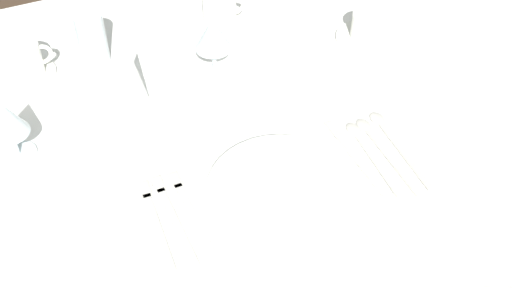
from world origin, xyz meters
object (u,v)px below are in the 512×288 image
Objects in this scene: coffee_cup_far at (24,60)px; napkin_folded at (131,74)px; spoon_tea at (393,140)px; coffee_cup_right at (220,10)px; drink_tumbler at (93,42)px; spoon_dessert at (380,146)px; fork_inner at (173,216)px; dinner_knife at (357,159)px; coffee_cup_left at (368,25)px; spoon_soup at (367,149)px; wine_glass_centre at (7,121)px; fork_outer at (189,208)px; fork_salad at (155,220)px; wine_glass_left at (211,37)px; dinner_plate at (282,191)px.

napkin_folded reaches higher than coffee_cup_far.
spoon_tea is 0.79m from coffee_cup_far.
coffee_cup_right is 0.85× the size of drink_tumbler.
coffee_cup_far is at bearing 140.41° from spoon_dessert.
dinner_knife is at bearing -0.89° from fork_inner.
spoon_tea is 0.33m from coffee_cup_left.
dinner_knife is 0.63m from drink_tumbler.
coffee_cup_far is at bearing -178.99° from coffee_cup_right.
spoon_soup is at bearing -49.24° from drink_tumbler.
wine_glass_centre is 0.31m from drink_tumbler.
drink_tumbler reaches higher than fork_outer.
coffee_cup_left is (0.18, 0.31, 0.04)m from spoon_soup.
fork_inner is at bearing -49.35° from wine_glass_centre.
fork_salad is 1.75× the size of drink_tumbler.
spoon_soup is at bearing 0.51° from fork_outer.
napkin_folded is at bearing -179.98° from coffee_cup_left.
fork_outer is at bearing -117.30° from wine_glass_left.
coffee_cup_right reaches higher than dinner_knife.
fork_salad is (-0.23, 0.03, -0.01)m from dinner_plate.
wine_glass_centre is (-0.63, 0.25, 0.09)m from spoon_soup.
dinner_knife is 0.97× the size of spoon_tea.
fork_inner is 1.47× the size of napkin_folded.
dinner_knife is 0.03m from spoon_soup.
fork_salad is at bearing -125.12° from wine_glass_left.
spoon_tea is 2.20× the size of coffee_cup_right.
napkin_folded reaches higher than fork_outer.
napkin_folded reaches higher than dinner_knife.
dinner_knife is (0.40, -0.01, 0.00)m from fork_salad.
coffee_cup_far is at bearing 105.13° from fork_salad.
dinner_plate is 0.17m from dinner_knife.
spoon_tea is at bearing -37.77° from coffee_cup_far.
fork_outer is 2.00× the size of coffee_cup_right.
coffee_cup_far is 0.41m from wine_glass_left.
spoon_tea is at bearing 1.49° from fork_inner.
dinner_plate is 1.24× the size of spoon_dessert.
coffee_cup_right is at bearing 62.93° from fork_outer.
fork_inner is at bearing -167.81° from fork_outer.
spoon_dessert is at bearing -8.09° from spoon_soup.
fork_salad is 0.46m from spoon_dessert.
spoon_tea is (0.49, 0.01, 0.00)m from fork_salad.
wine_glass_centre reaches higher than fork_salad.
spoon_dessert is 0.52m from napkin_folded.
coffee_cup_far reaches higher than fork_salad.
dinner_knife is at bearing -24.30° from wine_glass_centre.
dinner_plate is 0.52m from coffee_cup_left.
spoon_soup reaches higher than dinner_knife.
spoon_dessert is 0.35m from coffee_cup_left.
dinner_knife is at bearing -1.45° from fork_salad.
spoon_soup is (0.40, 0.01, 0.00)m from fork_inner.
coffee_cup_far is (-0.20, 0.49, 0.04)m from fork_outer.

